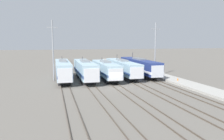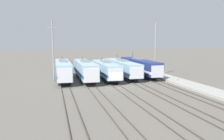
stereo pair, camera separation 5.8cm
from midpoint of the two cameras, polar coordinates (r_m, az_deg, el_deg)
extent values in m
plane|color=#666059|center=(40.14, 1.06, -4.19)|extent=(400.00, 400.00, 0.00)
cube|color=#4C4238|center=(38.61, -13.06, -4.73)|extent=(0.07, 120.00, 0.15)
cube|color=#4C4238|center=(38.68, -10.93, -4.65)|extent=(0.07, 120.00, 0.15)
cube|color=#4C4238|center=(39.02, -6.38, -4.46)|extent=(0.07, 120.00, 0.15)
cube|color=#4C4238|center=(39.25, -4.30, -4.36)|extent=(0.07, 120.00, 0.15)
cube|color=#4C4238|center=(39.93, 0.07, -4.14)|extent=(0.07, 120.00, 0.15)
cube|color=#4C4238|center=(40.32, 2.04, -4.03)|extent=(0.07, 120.00, 0.15)
cube|color=#4C4238|center=(41.33, 6.15, -3.79)|extent=(0.07, 120.00, 0.15)
cube|color=#4C4238|center=(41.86, 7.99, -3.67)|extent=(0.07, 120.00, 0.15)
cube|color=#4C4238|center=(43.15, 11.77, -3.43)|extent=(0.07, 120.00, 0.15)
cube|color=#4C4238|center=(43.81, 13.45, -3.31)|extent=(0.07, 120.00, 0.15)
cube|color=#232326|center=(42.96, -12.34, -2.95)|extent=(2.36, 3.53, 0.95)
cube|color=#232326|center=(50.86, -12.79, -1.37)|extent=(2.36, 3.53, 0.95)
cube|color=#9EBCCC|center=(46.63, -12.65, 0.31)|extent=(2.78, 16.04, 3.01)
cube|color=navy|center=(46.70, -12.63, -0.43)|extent=(2.82, 16.08, 0.54)
cube|color=silver|center=(39.62, -12.19, -1.23)|extent=(2.56, 2.02, 2.56)
cube|color=black|center=(38.62, -12.14, -0.61)|extent=(2.17, 0.08, 0.72)
cube|color=gray|center=(46.46, -12.71, 2.37)|extent=(1.53, 4.01, 0.35)
cylinder|color=#38383D|center=(49.95, -12.90, 2.99)|extent=(0.12, 0.12, 0.85)
cube|color=#232326|center=(42.72, -6.21, -2.88)|extent=(2.56, 3.69, 0.95)
cube|color=#232326|center=(50.90, -7.68, -1.25)|extent=(2.56, 3.69, 0.95)
cube|color=#9EBCCC|center=(46.53, -7.05, 0.36)|extent=(3.01, 16.76, 2.93)
cube|color=navy|center=(46.60, -7.04, -0.35)|extent=(3.05, 16.80, 0.53)
cube|color=silver|center=(39.22, -5.50, -1.24)|extent=(2.77, 1.98, 2.49)
cube|color=black|center=(38.26, -5.28, -0.63)|extent=(2.35, 0.08, 0.70)
cube|color=gray|center=(46.36, -7.08, 2.37)|extent=(1.65, 4.19, 0.35)
cylinder|color=#38383D|center=(49.98, -7.68, 3.00)|extent=(0.12, 0.12, 0.85)
cube|color=#232326|center=(43.95, -0.44, -2.55)|extent=(2.55, 3.57, 0.95)
cube|color=#232326|center=(51.75, -2.71, -1.05)|extent=(2.55, 3.57, 0.95)
cube|color=#9EBCCC|center=(47.58, -1.68, 0.40)|extent=(3.00, 16.23, 2.65)
cube|color=navy|center=(47.65, -1.67, -0.23)|extent=(3.04, 16.27, 0.48)
cube|color=silver|center=(40.86, 0.62, -1.03)|extent=(2.76, 2.37, 2.25)
cube|color=black|center=(39.74, 1.05, -0.55)|extent=(2.34, 0.08, 0.63)
cube|color=gray|center=(47.43, -1.68, 2.20)|extent=(1.65, 4.06, 0.35)
cylinder|color=#38383D|center=(50.87, -2.62, 2.81)|extent=(0.12, 0.12, 0.82)
cube|color=#232326|center=(46.84, 4.42, -1.95)|extent=(2.55, 4.13, 0.95)
cube|color=#232326|center=(55.68, 1.19, -0.45)|extent=(2.55, 4.13, 0.95)
cube|color=#9EBCCC|center=(51.00, 2.67, 0.88)|extent=(3.00, 18.79, 2.67)
cube|color=navy|center=(51.06, 2.67, 0.28)|extent=(3.04, 18.83, 0.48)
cube|color=silver|center=(43.19, 6.06, -0.60)|extent=(2.76, 2.25, 2.27)
cube|color=black|center=(42.16, 6.58, -0.11)|extent=(2.34, 0.08, 0.64)
cube|color=gray|center=(50.85, 2.68, 2.57)|extent=(1.65, 4.70, 0.35)
cylinder|color=#38383D|center=(54.75, 1.36, 3.41)|extent=(0.12, 0.12, 1.30)
cube|color=black|center=(49.04, 9.18, -1.61)|extent=(2.51, 4.33, 0.95)
cube|color=black|center=(58.05, 5.20, -0.16)|extent=(2.51, 4.33, 0.95)
cube|color=navy|center=(53.27, 7.05, 1.21)|extent=(2.95, 19.68, 2.86)
cube|color=silver|center=(53.34, 7.04, 0.60)|extent=(2.99, 19.72, 0.51)
cube|color=silver|center=(45.35, 11.23, -0.22)|extent=(2.71, 2.31, 2.43)
cube|color=black|center=(44.33, 11.86, 0.29)|extent=(2.31, 0.08, 0.68)
cube|color=slate|center=(53.13, 7.08, 2.93)|extent=(1.62, 4.92, 0.35)
cylinder|color=#38383D|center=(57.11, 5.45, 3.86)|extent=(0.12, 0.12, 1.55)
cylinder|color=gray|center=(46.16, -15.11, 4.84)|extent=(0.27, 0.27, 12.41)
cube|color=gray|center=(46.22, -15.31, 10.69)|extent=(2.20, 0.16, 0.16)
cylinder|color=gray|center=(51.50, 11.26, 5.18)|extent=(0.27, 0.27, 12.41)
cube|color=gray|center=(51.55, 11.40, 10.43)|extent=(2.20, 0.16, 0.16)
cube|color=#A8A59E|center=(45.53, 17.28, -2.90)|extent=(4.00, 120.00, 0.38)
cone|color=orange|center=(45.57, 16.84, -2.28)|extent=(0.29, 0.29, 0.55)
camera|label=1|loc=(0.03, -89.96, 0.01)|focal=35.00mm
camera|label=2|loc=(0.03, 90.04, -0.01)|focal=35.00mm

